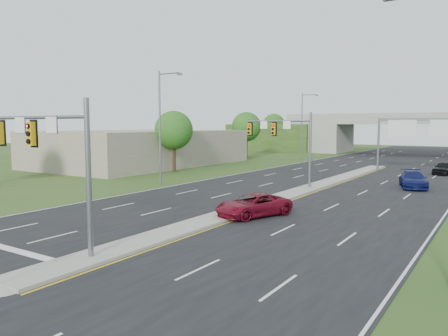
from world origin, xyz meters
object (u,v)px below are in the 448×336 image
sign_gantry (426,130)px  overpass (416,137)px  signal_mast_near (53,150)px  car_far_c (444,168)px  signal_mast_far (287,137)px  car_far_b (413,179)px  car_far_a (253,205)px

sign_gantry → overpass: overpass is taller
overpass → sign_gantry: bearing=-79.2°
signal_mast_near → car_far_c: size_ratio=1.56×
signal_mast_near → signal_mast_far: size_ratio=1.00×
signal_mast_near → overpass: overpass is taller
signal_mast_far → overpass: 55.13m
car_far_b → car_far_c: (1.06, 13.85, -0.01)m
signal_mast_far → sign_gantry: signal_mast_far is taller
overpass → car_far_a: overpass is taller
car_far_c → signal_mast_near: bearing=-96.2°
overpass → car_far_a: size_ratio=15.45×
signal_mast_far → car_far_c: (11.12, 19.96, -3.94)m
overpass → car_far_a: 68.31m
car_far_a → car_far_c: bearing=98.7°
sign_gantry → car_far_a: 33.86m
signal_mast_near → overpass: bearing=88.4°
car_far_a → car_far_b: car_far_b is taller
signal_mast_far → car_far_b: (10.06, 6.11, -3.93)m
signal_mast_near → signal_mast_far: (0.00, 25.00, 0.00)m
overpass → car_far_c: overpass is taller
overpass → signal_mast_far: bearing=-92.4°
signal_mast_far → sign_gantry: size_ratio=0.60×
sign_gantry → car_far_c: (2.18, -0.04, -4.46)m
overpass → car_far_b: bearing=-80.9°
overpass → car_far_c: size_ratio=17.84×
signal_mast_near → signal_mast_far: bearing=90.0°
signal_mast_far → signal_mast_near: bearing=-90.0°
signal_mast_near → car_far_a: (3.76, 11.84, -3.99)m
signal_mast_far → car_far_c: bearing=60.9°
sign_gantry → car_far_b: size_ratio=2.16×
car_far_b → car_far_c: bearing=69.9°
car_far_b → car_far_c: size_ratio=1.19×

